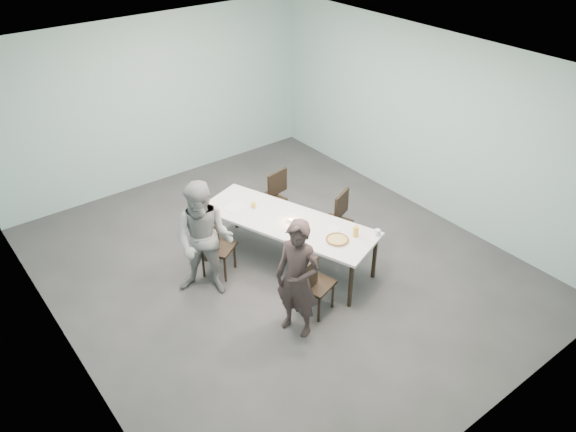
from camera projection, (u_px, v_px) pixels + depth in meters
ground at (278, 266)px, 8.33m from camera, size 7.00×7.00×0.00m
room_shell at (276, 141)px, 7.24m from camera, size 6.02×7.02×3.01m
table at (288, 224)px, 8.02m from camera, size 1.73×2.75×0.75m
chair_near_left at (312, 283)px, 7.20m from camera, size 0.65×0.52×0.87m
chair_far_left at (215, 247)px, 7.87m from camera, size 0.64×0.58×0.87m
chair_near_right at (338, 217)px, 8.52m from camera, size 0.65×0.55×0.87m
chair_far_right at (273, 194)px, 9.11m from camera, size 0.64×0.49×0.87m
diner_near at (298, 279)px, 6.78m from camera, size 0.58×0.69×1.61m
diner_far at (204, 240)px, 7.41m from camera, size 1.03×1.03×1.69m
pizza at (337, 240)px, 7.55m from camera, size 0.34×0.34×0.04m
side_plate at (334, 229)px, 7.80m from camera, size 0.18×0.18×0.01m
beer_glass at (356, 232)px, 7.62m from camera, size 0.08×0.08×0.15m
water_tumbler at (377, 233)px, 7.65m from camera, size 0.08×0.08×0.09m
tealight at (291, 221)px, 7.94m from camera, size 0.06×0.06×0.05m
amber_tumbler at (253, 205)px, 8.27m from camera, size 0.07×0.07×0.08m
menu at (234, 207)px, 8.30m from camera, size 0.36×0.31×0.01m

